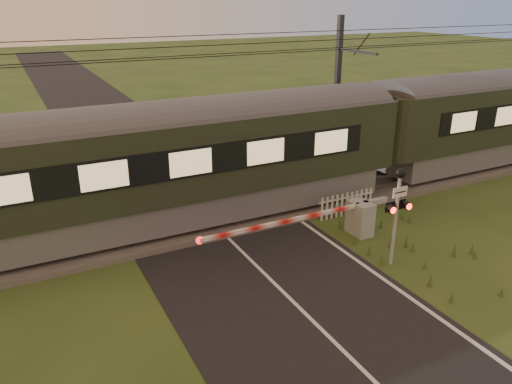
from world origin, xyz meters
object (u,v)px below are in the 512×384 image
crossing_signal (398,200)px  boom_gate (353,218)px  catenary_mast (338,94)px  picket_fence (347,204)px  train (376,133)px

crossing_signal → boom_gate: bearing=86.2°
boom_gate → catenary_mast: (3.17, 5.50, 2.79)m
picket_fence → boom_gate: bearing=-120.1°
train → crossing_signal: bearing=-124.2°
crossing_signal → catenary_mast: 8.32m
picket_fence → train: bearing=35.4°
train → catenary_mast: bearing=97.4°
boom_gate → picket_fence: boom_gate is taller
train → catenary_mast: catenary_mast is taller
train → boom_gate: (-3.46, -3.27, -1.60)m
boom_gate → catenary_mast: bearing=60.0°
crossing_signal → picket_fence: (0.93, 3.39, -1.57)m
boom_gate → catenary_mast: catenary_mast is taller
picket_fence → catenary_mast: 5.61m
train → picket_fence: 3.72m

